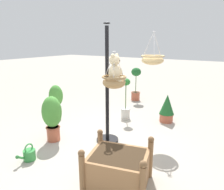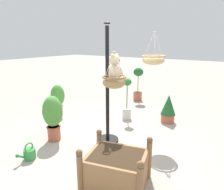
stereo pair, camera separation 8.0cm
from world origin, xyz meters
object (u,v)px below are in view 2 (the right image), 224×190
potted_plant_bushy_green (168,109)px  display_pole_central (108,108)px  wooden_planter_box (116,168)px  potted_plant_small_succulent (127,102)px  watering_can (29,154)px  potted_plant_tall_leafy (58,98)px  potted_plant_conical_shrub (53,116)px  hanging_basket_with_teddy (114,81)px  potted_plant_flowering_red (138,84)px  teddy_bear (115,70)px  hanging_basket_left_high (153,60)px

potted_plant_bushy_green → display_pole_central: bearing=-22.2°
wooden_planter_box → potted_plant_small_succulent: 2.61m
wooden_planter_box → watering_can: bearing=-80.1°
potted_plant_tall_leafy → potted_plant_conical_shrub: potted_plant_conical_shrub is taller
potted_plant_tall_leafy → watering_can: (1.80, 1.25, -0.38)m
display_pole_central → potted_plant_small_succulent: size_ratio=2.15×
hanging_basket_with_teddy → potted_plant_flowering_red: 3.40m
wooden_planter_box → potted_plant_small_succulent: potted_plant_small_succulent is taller
potted_plant_bushy_green → potted_plant_conical_shrub: potted_plant_conical_shrub is taller
potted_plant_tall_leafy → potted_plant_bushy_green: 2.90m
wooden_planter_box → potted_plant_conical_shrub: (-0.45, -1.80, 0.27)m
teddy_bear → potted_plant_small_succulent: (-1.45, -0.57, -1.05)m
potted_plant_flowering_red → potted_plant_conical_shrub: bearing=-1.4°
potted_plant_small_succulent → watering_can: 2.66m
potted_plant_tall_leafy → wooden_planter_box: bearing=62.0°
display_pole_central → potted_plant_conical_shrub: (0.58, -0.93, -0.17)m
potted_plant_flowering_red → potted_plant_bushy_green: (1.34, 1.52, -0.23)m
display_pole_central → teddy_bear: bearing=61.2°
hanging_basket_with_teddy → potted_plant_small_succulent: (-1.45, -0.55, -0.84)m
hanging_basket_with_teddy → hanging_basket_left_high: hanging_basket_left_high is taller
hanging_basket_with_teddy → potted_plant_tall_leafy: hanging_basket_with_teddy is taller
potted_plant_conical_shrub → potted_plant_flowering_red: bearing=178.6°
display_pole_central → potted_plant_bushy_green: bearing=157.8°
display_pole_central → hanging_basket_with_teddy: display_pole_central is taller
wooden_planter_box → potted_plant_flowering_red: bearing=-156.9°
hanging_basket_with_teddy → potted_plant_tall_leafy: size_ratio=0.77×
wooden_planter_box → potted_plant_tall_leafy: 3.24m
potted_plant_bushy_green → watering_can: bearing=-25.3°
hanging_basket_with_teddy → wooden_planter_box: (0.88, 0.62, -1.02)m
teddy_bear → potted_plant_flowering_red: 3.46m
potted_plant_bushy_green → potted_plant_small_succulent: potted_plant_small_succulent is taller
display_pole_central → potted_plant_small_succulent: (-1.30, -0.30, -0.26)m
display_pole_central → potted_plant_small_succulent: 1.36m
wooden_planter_box → potted_plant_tall_leafy: size_ratio=1.19×
potted_plant_conical_shrub → watering_can: potted_plant_conical_shrub is taller
hanging_basket_left_high → potted_plant_tall_leafy: size_ratio=0.78×
hanging_basket_with_teddy → potted_plant_flowering_red: hanging_basket_with_teddy is taller
potted_plant_tall_leafy → watering_can: size_ratio=2.41×
wooden_planter_box → potted_plant_tall_leafy: potted_plant_tall_leafy is taller
potted_plant_bushy_green → hanging_basket_left_high: bearing=-7.3°
hanging_basket_with_teddy → potted_plant_tall_leafy: bearing=-105.9°
potted_plant_small_succulent → potted_plant_conical_shrub: (1.88, -0.63, 0.09)m
hanging_basket_left_high → potted_plant_flowering_red: hanging_basket_left_high is taller
potted_plant_flowering_red → watering_can: potted_plant_flowering_red is taller
potted_plant_conical_shrub → watering_can: 0.87m
potted_plant_bushy_green → potted_plant_conical_shrub: 2.75m
potted_plant_small_succulent → watering_can: (2.61, -0.43, -0.34)m
hanging_basket_with_teddy → watering_can: 1.92m
hanging_basket_left_high → potted_plant_bushy_green: size_ratio=0.93×
display_pole_central → potted_plant_small_succulent: bearing=-166.9°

